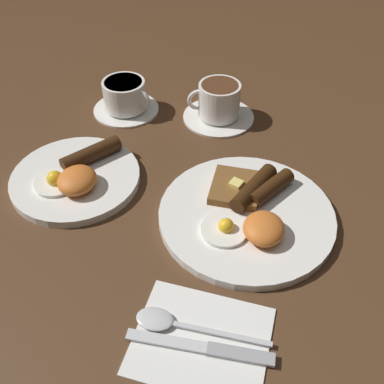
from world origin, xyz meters
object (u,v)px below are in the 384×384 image
object	(u,v)px
spoon	(168,322)
teacup_far	(125,98)
breakfast_plate_near	(248,212)
knife	(208,348)
breakfast_plate_far	(76,177)
teacup_near	(219,104)

from	to	relation	value
spoon	teacup_far	bearing A→B (deg)	-64.65
breakfast_plate_near	knife	bearing A→B (deg)	175.04
breakfast_plate_far	spoon	xyz separation A→B (m)	(-0.24, -0.23, -0.00)
knife	spoon	distance (m)	0.06
teacup_far	breakfast_plate_near	bearing A→B (deg)	-132.09
breakfast_plate_near	teacup_far	size ratio (longest dim) A/B	2.05
breakfast_plate_far	knife	size ratio (longest dim) A/B	1.20
teacup_far	knife	distance (m)	0.58
teacup_near	spoon	distance (m)	0.50
teacup_near	knife	world-z (taller)	teacup_near
breakfast_plate_far	teacup_far	distance (m)	0.24
breakfast_plate_near	spoon	bearing A→B (deg)	160.03
breakfast_plate_near	knife	world-z (taller)	breakfast_plate_near
breakfast_plate_near	teacup_near	bearing A→B (deg)	18.94
teacup_far	knife	world-z (taller)	teacup_far
breakfast_plate_far	teacup_near	bearing A→B (deg)	-39.84
teacup_far	spoon	distance (m)	0.53
teacup_far	knife	bearing A→B (deg)	-151.77
breakfast_plate_far	knife	world-z (taller)	breakfast_plate_far
teacup_near	breakfast_plate_far	bearing A→B (deg)	140.16
teacup_near	knife	distance (m)	0.53
breakfast_plate_far	teacup_near	xyz separation A→B (m)	(0.25, -0.21, 0.02)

